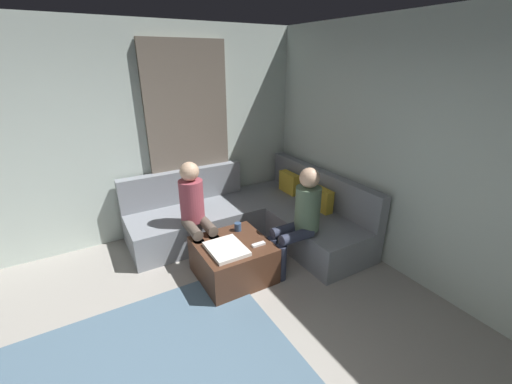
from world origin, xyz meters
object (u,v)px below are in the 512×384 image
(coffee_mug, at_px, (238,227))
(person_on_couch_back, at_px, (300,216))
(sectional_couch, at_px, (255,216))
(ottoman, at_px, (233,259))
(person_on_couch_side, at_px, (195,209))
(game_remote, at_px, (258,244))

(coffee_mug, height_order, person_on_couch_back, person_on_couch_back)
(sectional_couch, distance_m, ottoman, 0.96)
(sectional_couch, distance_m, person_on_couch_back, 0.98)
(person_on_couch_back, distance_m, person_on_couch_side, 1.20)
(ottoman, relative_size, person_on_couch_side, 0.63)
(sectional_couch, xyz_separation_m, ottoman, (0.67, -0.67, -0.07))
(coffee_mug, distance_m, person_on_couch_side, 0.53)
(ottoman, xyz_separation_m, person_on_couch_side, (-0.53, -0.21, 0.45))
(sectional_couch, relative_size, game_remote, 17.00)
(sectional_couch, bearing_deg, game_remote, -27.96)
(coffee_mug, relative_size, person_on_couch_back, 0.08)
(sectional_couch, relative_size, coffee_mug, 26.84)
(ottoman, xyz_separation_m, game_remote, (0.18, 0.22, 0.22))
(person_on_couch_side, bearing_deg, coffee_mug, 141.87)
(ottoman, distance_m, person_on_couch_side, 0.72)
(coffee_mug, bearing_deg, person_on_couch_side, -128.13)
(person_on_couch_back, xyz_separation_m, person_on_couch_side, (-0.75, -0.94, 0.00))
(ottoman, relative_size, person_on_couch_back, 0.63)
(person_on_couch_side, bearing_deg, game_remote, 121.35)
(coffee_mug, bearing_deg, person_on_couch_back, 50.91)
(sectional_couch, relative_size, ottoman, 3.36)
(coffee_mug, xyz_separation_m, game_remote, (0.40, 0.04, -0.04))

